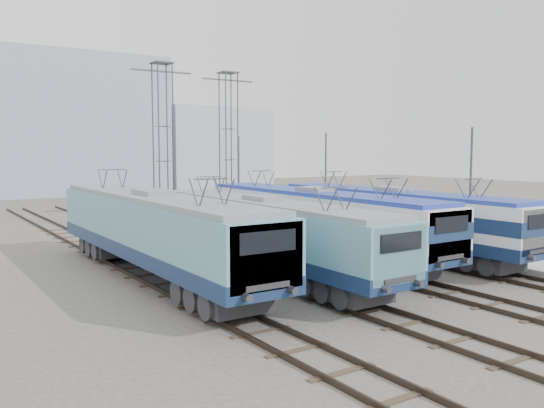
{
  "coord_description": "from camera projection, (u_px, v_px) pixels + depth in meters",
  "views": [
    {
      "loc": [
        -16.32,
        -17.23,
        5.87
      ],
      "look_at": [
        -0.43,
        7.0,
        3.1
      ],
      "focal_mm": 38.0,
      "sensor_mm": 36.0,
      "label": 1
    }
  ],
  "objects": [
    {
      "name": "ground",
      "position": [
        373.0,
        291.0,
        23.81
      ],
      "size": [
        160.0,
        160.0,
        0.0
      ],
      "primitive_type": "plane",
      "color": "#514C47"
    },
    {
      "name": "platform",
      "position": [
        405.0,
        241.0,
        36.03
      ],
      "size": [
        4.0,
        70.0,
        0.3
      ],
      "primitive_type": "cube",
      "color": "#9E9E99",
      "rests_on": "ground"
    },
    {
      "name": "locomotive_far_left",
      "position": [
        156.0,
        229.0,
        25.58
      ],
      "size": [
        2.99,
        18.88,
        3.55
      ],
      "color": "#14274A",
      "rests_on": "ground"
    },
    {
      "name": "locomotive_center_left",
      "position": [
        265.0,
        230.0,
        26.36
      ],
      "size": [
        2.74,
        17.31,
        3.26
      ],
      "color": "#14274A",
      "rests_on": "ground"
    },
    {
      "name": "locomotive_center_right",
      "position": [
        317.0,
        217.0,
        30.43
      ],
      "size": [
        2.84,
        17.94,
        3.37
      ],
      "color": "#14274A",
      "rests_on": "ground"
    },
    {
      "name": "locomotive_far_right",
      "position": [
        395.0,
        215.0,
        31.85
      ],
      "size": [
        2.77,
        17.52,
        3.29
      ],
      "color": "#14274A",
      "rests_on": "ground"
    },
    {
      "name": "catenary_tower_west",
      "position": [
        163.0,
        138.0,
        41.49
      ],
      "size": [
        4.5,
        1.2,
        12.0
      ],
      "color": "#3F4247",
      "rests_on": "ground"
    },
    {
      "name": "catenary_tower_east",
      "position": [
        229.0,
        140.0,
        46.71
      ],
      "size": [
        4.5,
        1.2,
        12.0
      ],
      "color": "#3F4247",
      "rests_on": "ground"
    },
    {
      "name": "mast_front",
      "position": [
        470.0,
        195.0,
        29.84
      ],
      "size": [
        0.12,
        0.12,
        7.0
      ],
      "primitive_type": "cylinder",
      "color": "#3F4247",
      "rests_on": "ground"
    },
    {
      "name": "mast_mid",
      "position": [
        326.0,
        183.0,
        39.83
      ],
      "size": [
        0.12,
        0.12,
        7.0
      ],
      "primitive_type": "cylinder",
      "color": "#3F4247",
      "rests_on": "ground"
    },
    {
      "name": "mast_rear",
      "position": [
        239.0,
        177.0,
        49.82
      ],
      "size": [
        0.12,
        0.12,
        7.0
      ],
      "primitive_type": "cylinder",
      "color": "#3F4247",
      "rests_on": "ground"
    },
    {
      "name": "building_center",
      "position": [
        74.0,
        126.0,
        76.75
      ],
      "size": [
        22.0,
        14.0,
        18.0
      ],
      "primitive_type": "cube",
      "color": "#8C96AC",
      "rests_on": "ground"
    },
    {
      "name": "building_east",
      "position": [
        208.0,
        148.0,
        87.95
      ],
      "size": [
        16.0,
        12.0,
        12.0
      ],
      "primitive_type": "cube",
      "color": "#9FA5B1",
      "rests_on": "ground"
    }
  ]
}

